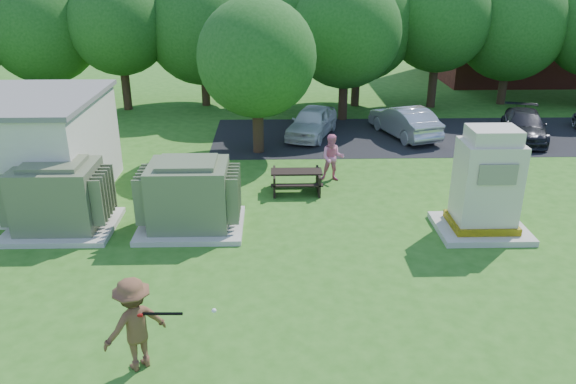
{
  "coord_description": "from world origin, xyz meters",
  "views": [
    {
      "loc": [
        -0.38,
        -10.29,
        7.19
      ],
      "look_at": [
        0.0,
        4.0,
        1.3
      ],
      "focal_mm": 35.0,
      "sensor_mm": 36.0,
      "label": 1
    }
  ],
  "objects_px": {
    "transformer_left": "(59,198)",
    "batter": "(135,324)",
    "transformer_right": "(189,197)",
    "generator_cabinet": "(486,188)",
    "car_white": "(312,122)",
    "picnic_table": "(296,178)",
    "car_silver_a": "(404,121)",
    "car_dark": "(524,126)",
    "person_by_generator": "(512,193)",
    "person_at_picnic": "(332,158)"
  },
  "relations": [
    {
      "from": "transformer_left",
      "to": "batter",
      "type": "xyz_separation_m",
      "value": [
        3.5,
        -6.03,
        -0.02
      ]
    },
    {
      "from": "transformer_right",
      "to": "batter",
      "type": "bearing_deg",
      "value": -91.87
    },
    {
      "from": "generator_cabinet",
      "to": "car_white",
      "type": "xyz_separation_m",
      "value": [
        -4.22,
        9.58,
        -0.69
      ]
    },
    {
      "from": "picnic_table",
      "to": "car_silver_a",
      "type": "relative_size",
      "value": 0.41
    },
    {
      "from": "batter",
      "to": "generator_cabinet",
      "type": "bearing_deg",
      "value": 177.32
    },
    {
      "from": "car_dark",
      "to": "transformer_right",
      "type": "bearing_deg",
      "value": -130.58
    },
    {
      "from": "generator_cabinet",
      "to": "batter",
      "type": "relative_size",
      "value": 1.62
    },
    {
      "from": "person_by_generator",
      "to": "person_at_picnic",
      "type": "distance_m",
      "value": 6.01
    },
    {
      "from": "batter",
      "to": "car_white",
      "type": "distance_m",
      "value": 15.77
    },
    {
      "from": "transformer_right",
      "to": "car_dark",
      "type": "relative_size",
      "value": 0.72
    },
    {
      "from": "person_at_picnic",
      "to": "batter",
      "type": "bearing_deg",
      "value": -111.16
    },
    {
      "from": "car_dark",
      "to": "generator_cabinet",
      "type": "bearing_deg",
      "value": -102.17
    },
    {
      "from": "transformer_right",
      "to": "batter",
      "type": "distance_m",
      "value": 6.03
    },
    {
      "from": "transformer_right",
      "to": "batter",
      "type": "height_order",
      "value": "transformer_right"
    },
    {
      "from": "picnic_table",
      "to": "car_white",
      "type": "height_order",
      "value": "car_white"
    },
    {
      "from": "transformer_left",
      "to": "person_by_generator",
      "type": "relative_size",
      "value": 1.9
    },
    {
      "from": "batter",
      "to": "person_at_picnic",
      "type": "relative_size",
      "value": 1.13
    },
    {
      "from": "transformer_left",
      "to": "transformer_right",
      "type": "xyz_separation_m",
      "value": [
        3.7,
        0.0,
        0.0
      ]
    },
    {
      "from": "transformer_left",
      "to": "picnic_table",
      "type": "height_order",
      "value": "transformer_left"
    },
    {
      "from": "transformer_right",
      "to": "transformer_left",
      "type": "bearing_deg",
      "value": 180.0
    },
    {
      "from": "person_by_generator",
      "to": "person_at_picnic",
      "type": "height_order",
      "value": "person_at_picnic"
    },
    {
      "from": "batter",
      "to": "car_white",
      "type": "relative_size",
      "value": 0.49
    },
    {
      "from": "batter",
      "to": "car_silver_a",
      "type": "xyz_separation_m",
      "value": [
        8.37,
        15.08,
        -0.27
      ]
    },
    {
      "from": "transformer_left",
      "to": "car_silver_a",
      "type": "relative_size",
      "value": 0.73
    },
    {
      "from": "transformer_right",
      "to": "person_at_picnic",
      "type": "distance_m",
      "value": 5.81
    },
    {
      "from": "transformer_left",
      "to": "picnic_table",
      "type": "relative_size",
      "value": 1.76
    },
    {
      "from": "car_dark",
      "to": "batter",
      "type": "bearing_deg",
      "value": -116.04
    },
    {
      "from": "car_white",
      "to": "generator_cabinet",
      "type": "bearing_deg",
      "value": -45.89
    },
    {
      "from": "transformer_left",
      "to": "car_dark",
      "type": "xyz_separation_m",
      "value": [
        16.99,
        8.48,
        -0.37
      ]
    },
    {
      "from": "car_silver_a",
      "to": "generator_cabinet",
      "type": "bearing_deg",
      "value": 72.81
    },
    {
      "from": "batter",
      "to": "car_silver_a",
      "type": "height_order",
      "value": "batter"
    },
    {
      "from": "transformer_left",
      "to": "car_silver_a",
      "type": "height_order",
      "value": "transformer_left"
    },
    {
      "from": "batter",
      "to": "person_at_picnic",
      "type": "xyz_separation_m",
      "value": [
        4.66,
        9.74,
        -0.11
      ]
    },
    {
      "from": "batter",
      "to": "person_by_generator",
      "type": "height_order",
      "value": "batter"
    },
    {
      "from": "picnic_table",
      "to": "person_at_picnic",
      "type": "xyz_separation_m",
      "value": [
        1.3,
        0.98,
        0.38
      ]
    },
    {
      "from": "person_at_picnic",
      "to": "car_dark",
      "type": "height_order",
      "value": "person_at_picnic"
    },
    {
      "from": "batter",
      "to": "transformer_left",
      "type": "bearing_deg",
      "value": -95.7
    },
    {
      "from": "transformer_right",
      "to": "picnic_table",
      "type": "height_order",
      "value": "transformer_right"
    },
    {
      "from": "picnic_table",
      "to": "car_white",
      "type": "relative_size",
      "value": 0.44
    },
    {
      "from": "person_by_generator",
      "to": "car_dark",
      "type": "distance_m",
      "value": 8.87
    },
    {
      "from": "generator_cabinet",
      "to": "person_by_generator",
      "type": "xyz_separation_m",
      "value": [
        1.18,
        0.9,
        -0.55
      ]
    },
    {
      "from": "car_silver_a",
      "to": "car_dark",
      "type": "height_order",
      "value": "car_silver_a"
    },
    {
      "from": "transformer_left",
      "to": "car_silver_a",
      "type": "bearing_deg",
      "value": 37.32
    },
    {
      "from": "transformer_left",
      "to": "car_dark",
      "type": "bearing_deg",
      "value": 26.53
    },
    {
      "from": "generator_cabinet",
      "to": "person_by_generator",
      "type": "relative_size",
      "value": 1.94
    },
    {
      "from": "picnic_table",
      "to": "car_silver_a",
      "type": "distance_m",
      "value": 8.07
    },
    {
      "from": "transformer_right",
      "to": "person_at_picnic",
      "type": "height_order",
      "value": "transformer_right"
    },
    {
      "from": "picnic_table",
      "to": "batter",
      "type": "distance_m",
      "value": 9.39
    },
    {
      "from": "person_by_generator",
      "to": "car_white",
      "type": "relative_size",
      "value": 0.41
    },
    {
      "from": "generator_cabinet",
      "to": "car_dark",
      "type": "height_order",
      "value": "generator_cabinet"
    }
  ]
}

